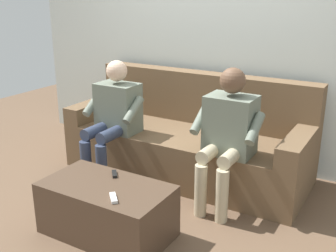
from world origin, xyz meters
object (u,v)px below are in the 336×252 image
(coffee_table, at_px, (107,209))
(person_right_seated, at_px, (114,113))
(person_left_seated, at_px, (228,130))
(remote_black, at_px, (114,174))
(remote_white, at_px, (113,198))
(couch, at_px, (189,141))

(coffee_table, bearing_deg, person_right_seated, -56.01)
(person_left_seated, xyz_separation_m, remote_black, (0.61, 0.70, -0.24))
(coffee_table, relative_size, remote_black, 8.34)
(coffee_table, bearing_deg, remote_white, 141.87)
(person_right_seated, xyz_separation_m, remote_black, (-0.51, 0.67, -0.22))
(remote_black, distance_m, remote_white, 0.37)
(couch, distance_m, remote_black, 1.12)
(person_left_seated, distance_m, remote_black, 0.96)
(coffee_table, xyz_separation_m, remote_black, (0.05, -0.16, 0.21))
(coffee_table, bearing_deg, couch, -90.00)
(remote_black, bearing_deg, coffee_table, -25.44)
(couch, bearing_deg, remote_white, 97.15)
(coffee_table, distance_m, remote_black, 0.27)
(coffee_table, distance_m, person_right_seated, 1.09)
(person_right_seated, relative_size, remote_white, 8.44)
(couch, distance_m, coffee_table, 1.28)
(person_left_seated, height_order, person_right_seated, person_left_seated)
(coffee_table, relative_size, remote_white, 7.10)
(remote_white, bearing_deg, person_right_seated, 172.20)
(person_right_seated, bearing_deg, remote_white, 127.26)
(couch, relative_size, person_right_seated, 2.07)
(couch, bearing_deg, person_left_seated, 143.14)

